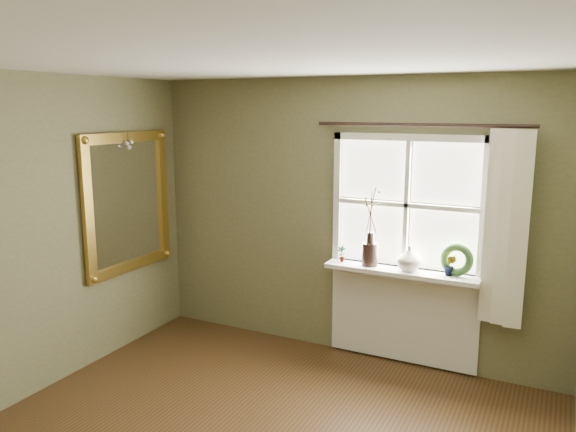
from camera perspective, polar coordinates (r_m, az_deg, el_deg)
The scene contains 13 objects.
ceiling at distance 3.15m, azimuth -8.43°, elevation 15.87°, with size 4.50×4.50×0.00m, color silver.
wall_back at distance 5.30m, azimuth 6.35°, elevation -0.22°, with size 4.00×0.10×2.60m, color #666543.
window_frame at distance 5.04m, azimuth 11.98°, elevation 1.10°, with size 1.36×0.06×1.24m.
window_sill at distance 5.07m, azimuth 11.40°, elevation -5.56°, with size 1.36×0.26×0.04m, color white.
window_apron at distance 5.31m, azimuth 11.54°, elevation -9.81°, with size 1.36×0.04×0.88m, color white.
dark_jug at distance 5.11m, azimuth 8.31°, elevation -3.87°, with size 0.14×0.14×0.21m, color black.
cream_vase at distance 5.02m, azimuth 12.22°, elevation -4.22°, with size 0.21×0.21×0.22m, color beige.
wreath at distance 4.98m, azimuth 16.75°, elevation -4.61°, with size 0.28×0.28×0.07m, color #2D4C22.
potted_plant_left at distance 5.21m, azimuth 5.48°, elevation -3.84°, with size 0.08×0.05×0.15m, color #2D4C22.
potted_plant_right at distance 4.95m, azimuth 16.15°, elevation -4.83°, with size 0.10×0.08×0.18m, color #2D4C22.
curtain at distance 4.83m, azimuth 21.30°, elevation -1.24°, with size 0.36×0.12×1.59m, color silver.
curtain_rod at distance 4.89m, azimuth 13.28°, elevation 9.01°, with size 0.03×0.03×1.84m, color black.
gilt_mirror at distance 5.60m, azimuth -15.96°, elevation 1.36°, with size 0.10×1.12×1.34m.
Camera 1 is at (1.79, -2.58, 2.33)m, focal length 35.00 mm.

